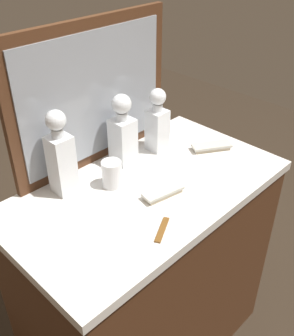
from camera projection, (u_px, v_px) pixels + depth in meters
dresser at (147, 275)px, 1.72m from camera, size 1.05×0.59×0.95m
dresser_mirror at (93, 95)px, 1.47m from camera, size 0.72×0.03×0.55m
crystal_decanter_far_right at (123, 136)px, 1.53m from camera, size 0.08×0.08×0.29m
crystal_decanter_rear at (157, 126)px, 1.62m from camera, size 0.07×0.07×0.27m
crystal_decanter_left at (61, 160)px, 1.36m from camera, size 0.08×0.08×0.32m
crystal_tumbler_rear at (112, 175)px, 1.43m from camera, size 0.07×0.07×0.10m
silver_brush_far_left at (163, 193)px, 1.40m from camera, size 0.16×0.08×0.02m
silver_brush_left at (211, 147)px, 1.67m from camera, size 0.17×0.14×0.02m
tortoiseshell_comb at (162, 230)px, 1.25m from camera, size 0.11×0.07×0.01m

